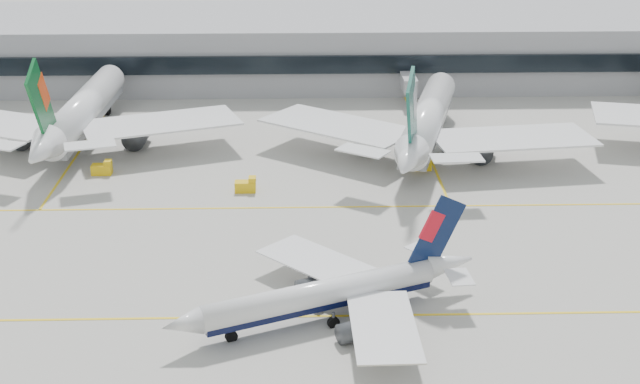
{
  "coord_description": "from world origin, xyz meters",
  "views": [
    {
      "loc": [
        -3.46,
        -102.34,
        55.96
      ],
      "look_at": [
        -0.28,
        18.0,
        7.5
      ],
      "focal_mm": 50.0,
      "sensor_mm": 36.0,
      "label": 1
    }
  ],
  "objects_px": {
    "taxiing_airliner": "(331,293)",
    "widebody_cathay": "(426,123)",
    "widebody_eva": "(81,114)",
    "terminal": "(311,46)"
  },
  "relations": [
    {
      "from": "taxiing_airliner",
      "to": "widebody_cathay",
      "type": "bearing_deg",
      "value": -131.23
    },
    {
      "from": "widebody_cathay",
      "to": "widebody_eva",
      "type": "bearing_deg",
      "value": 98.68
    },
    {
      "from": "widebody_eva",
      "to": "widebody_cathay",
      "type": "bearing_deg",
      "value": -94.05
    },
    {
      "from": "widebody_cathay",
      "to": "terminal",
      "type": "height_order",
      "value": "widebody_cathay"
    },
    {
      "from": "widebody_eva",
      "to": "widebody_cathay",
      "type": "height_order",
      "value": "widebody_eva"
    },
    {
      "from": "taxiing_airliner",
      "to": "widebody_eva",
      "type": "xyz_separation_m",
      "value": [
        -45.55,
        68.48,
        2.64
      ]
    },
    {
      "from": "widebody_cathay",
      "to": "taxiing_airliner",
      "type": "bearing_deg",
      "value": 176.75
    },
    {
      "from": "widebody_cathay",
      "to": "terminal",
      "type": "distance_m",
      "value": 62.42
    },
    {
      "from": "taxiing_airliner",
      "to": "widebody_eva",
      "type": "bearing_deg",
      "value": -79.41
    },
    {
      "from": "widebody_eva",
      "to": "terminal",
      "type": "distance_m",
      "value": 68.6
    }
  ]
}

